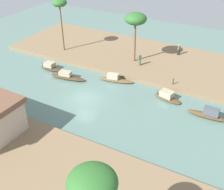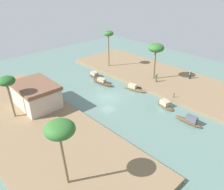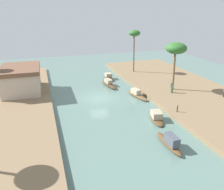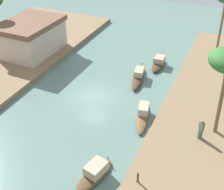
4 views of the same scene
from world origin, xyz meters
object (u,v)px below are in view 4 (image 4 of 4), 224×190
person_by_mooring (201,130)px  riverside_building (31,36)px  sampan_downstream_large (143,114)px  sampan_with_red_awning (95,172)px  sampan_upstream_small (159,63)px  sampan_foreground (139,76)px  mooring_post (138,177)px

person_by_mooring → riverside_building: size_ratio=0.23×
sampan_downstream_large → sampan_with_red_awning: size_ratio=1.28×
sampan_with_red_awning → person_by_mooring: person_by_mooring is taller
sampan_downstream_large → person_by_mooring: (-1.23, -5.03, 0.88)m
sampan_with_red_awning → person_by_mooring: (6.34, -5.91, 0.84)m
person_by_mooring → riverside_building: riverside_building is taller
sampan_downstream_large → sampan_upstream_small: size_ratio=1.31×
sampan_upstream_small → riverside_building: size_ratio=0.48×
sampan_downstream_large → sampan_foreground: size_ratio=0.93×
sampan_upstream_small → person_by_mooring: person_by_mooring is taller
riverside_building → mooring_post: bearing=-125.7°
sampan_downstream_large → sampan_foreground: sampan_foreground is taller
sampan_upstream_small → mooring_post: size_ratio=4.43×
sampan_upstream_small → riverside_building: bearing=102.1°
sampan_upstream_small → mooring_post: mooring_post is taller
sampan_foreground → person_by_mooring: person_by_mooring is taller
sampan_with_red_awning → sampan_downstream_large: bearing=6.2°
person_by_mooring → sampan_with_red_awning: bearing=88.8°
sampan_with_red_awning → sampan_foreground: size_ratio=0.73×
sampan_downstream_large → sampan_with_red_awning: 7.63m
sampan_with_red_awning → riverside_building: (13.92, 15.19, 1.99)m
sampan_downstream_large → person_by_mooring: bearing=-116.6°
sampan_upstream_small → sampan_downstream_large: bearing=-172.2°
person_by_mooring → riverside_building: (7.57, 21.10, 1.16)m
sampan_with_red_awning → sampan_upstream_small: (17.22, 0.54, -0.00)m
sampan_upstream_small → person_by_mooring: (-10.87, -6.45, 0.84)m
person_by_mooring → mooring_post: 6.69m
sampan_downstream_large → sampan_foreground: 6.49m
sampan_with_red_awning → person_by_mooring: size_ratio=2.14×
sampan_with_red_awning → sampan_foreground: bearing=19.7°
person_by_mooring → riverside_building: bearing=22.0°
sampan_upstream_small → person_by_mooring: size_ratio=2.10×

